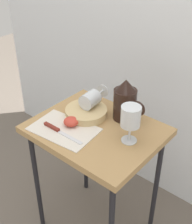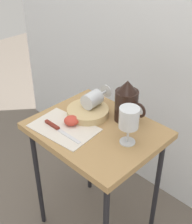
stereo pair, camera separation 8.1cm
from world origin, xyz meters
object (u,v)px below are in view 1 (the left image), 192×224
object	(u,v)px
table	(96,141)
pitcher	(125,103)
knife	(57,130)
basket_tray	(86,112)
wine_glass_upright	(131,118)
wine_glass_tipped_near	(91,99)
apple_half_left	(71,122)

from	to	relation	value
table	pitcher	world-z (taller)	pitcher
knife	basket_tray	bearing A→B (deg)	85.99
wine_glass_upright	wine_glass_tipped_near	distance (m)	0.26
wine_glass_upright	apple_half_left	size ratio (longest dim) A/B	2.46
wine_glass_upright	table	bearing A→B (deg)	-173.70
wine_glass_upright	apple_half_left	bearing A→B (deg)	-163.24
pitcher	knife	size ratio (longest dim) A/B	0.89
apple_half_left	knife	world-z (taller)	apple_half_left
basket_tray	apple_half_left	distance (m)	0.10
wine_glass_tipped_near	wine_glass_upright	bearing A→B (deg)	-13.06
wine_glass_upright	knife	world-z (taller)	wine_glass_upright
pitcher	wine_glass_tipped_near	world-z (taller)	pitcher
table	wine_glass_upright	world-z (taller)	wine_glass_upright
pitcher	apple_half_left	bearing A→B (deg)	-125.08
table	basket_tray	xyz separation A→B (m)	(-0.09, 0.04, 0.09)
basket_tray	pitcher	bearing A→B (deg)	33.96
basket_tray	wine_glass_upright	bearing A→B (deg)	-5.85
apple_half_left	basket_tray	bearing A→B (deg)	92.30
knife	pitcher	bearing A→B (deg)	59.85
wine_glass_tipped_near	apple_half_left	size ratio (longest dim) A/B	2.29
apple_half_left	table	bearing A→B (deg)	32.44
table	basket_tray	distance (m)	0.14
table	wine_glass_upright	xyz separation A→B (m)	(0.16, 0.02, 0.18)
wine_glass_upright	basket_tray	bearing A→B (deg)	174.15
wine_glass_upright	apple_half_left	distance (m)	0.28
basket_tray	knife	world-z (taller)	basket_tray
wine_glass_upright	pitcher	bearing A→B (deg)	132.35
basket_tray	apple_half_left	xyz separation A→B (m)	(0.00, -0.10, 0.00)
pitcher	apple_half_left	xyz separation A→B (m)	(-0.14, -0.20, -0.05)
wine_glass_tipped_near	knife	xyz separation A→B (m)	(-0.01, -0.20, -0.06)
basket_tray	wine_glass_tipped_near	xyz separation A→B (m)	(-0.00, 0.03, 0.05)
table	basket_tray	size ratio (longest dim) A/B	3.49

